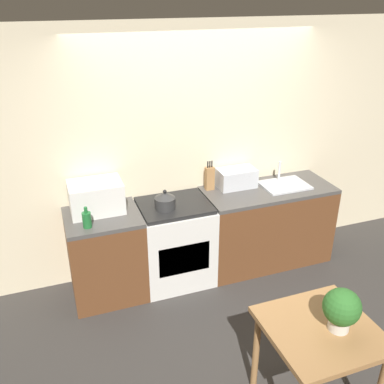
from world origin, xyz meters
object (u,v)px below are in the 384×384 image
kettle (165,201)px  toaster_oven (237,178)px  bottle (87,219)px  stove_range (175,242)px  dining_table (319,341)px  microwave (96,197)px

kettle → toaster_oven: (0.87, 0.22, 0.02)m
kettle → bottle: size_ratio=1.02×
stove_range → kettle: (-0.11, -0.06, 0.54)m
toaster_oven → dining_table: toaster_oven is taller
microwave → dining_table: (1.20, -1.96, -0.40)m
bottle → toaster_oven: size_ratio=0.49×
bottle → toaster_oven: same height
dining_table → kettle: bearing=107.4°
bottle → dining_table: size_ratio=0.26×
microwave → bottle: (-0.13, -0.28, -0.07)m
bottle → kettle: bearing=8.7°
microwave → dining_table: microwave is taller
stove_range → kettle: size_ratio=4.37×
stove_range → dining_table: (0.45, -1.85, 0.20)m
stove_range → kettle: kettle is taller
kettle → microwave: size_ratio=0.41×
kettle → bottle: bottle is taller
toaster_oven → dining_table: size_ratio=0.53×
bottle → stove_range: bearing=11.3°
kettle → microwave: 0.66m
kettle → bottle: bearing=-171.3°
stove_range → microwave: microwave is taller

